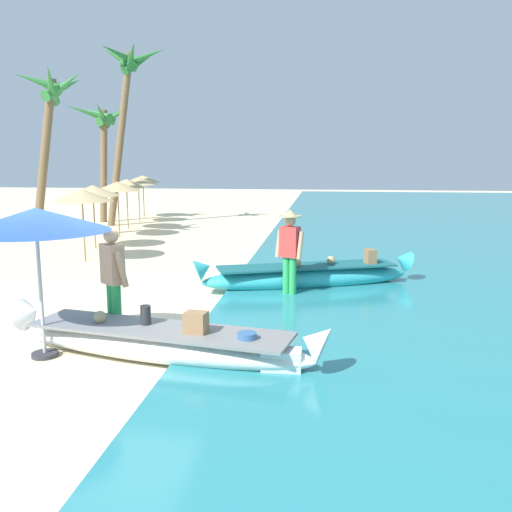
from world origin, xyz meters
The scene contains 16 objects.
ground_plane centered at (0.00, 0.00, 0.00)m, with size 80.00×80.00×0.00m, color beige.
boat_white_foreground centered at (1.14, -0.89, 0.26)m, with size 4.68×1.63×0.76m.
boat_cyan_midground centered at (2.97, 3.46, 0.29)m, with size 4.59×2.21×0.82m.
person_vendor_hatted centered at (2.65, 2.68, 1.01)m, with size 0.58×0.44×1.74m.
person_tourist_customer centered at (0.24, -0.22, 0.97)m, with size 0.55×0.50×1.71m.
patio_umbrella_large centered at (-0.49, -0.97, 1.89)m, with size 1.95×1.95×2.07m.
parasol_row_0 centered at (-3.00, 5.94, 1.75)m, with size 1.60×1.60×1.91m.
parasol_row_1 centered at (-3.57, 7.96, 1.75)m, with size 1.60×1.60×1.91m.
parasol_row_2 centered at (-3.77, 10.44, 1.75)m, with size 1.60×1.60×1.91m.
parasol_row_3 centered at (-4.22, 12.52, 1.75)m, with size 1.60×1.60×1.91m.
parasol_row_4 centered at (-4.53, 14.77, 1.75)m, with size 1.60×1.60×1.91m.
parasol_row_5 centered at (-5.02, 16.80, 1.75)m, with size 1.60×1.60×1.91m.
palm_tree_tall_inland centered at (-5.95, 14.72, 3.94)m, with size 2.55×2.82×4.95m.
palm_tree_leaning_seaward centered at (-4.39, 13.53, 5.55)m, with size 2.62×2.49×7.00m.
palm_tree_mid_cluster centered at (-5.52, 9.48, 4.32)m, with size 2.19×2.94×5.54m.
cooler_box centered at (2.82, -1.27, 0.18)m, with size 0.50×0.29×0.36m, color silver.
Camera 1 is at (3.35, -7.87, 2.72)m, focal length 38.98 mm.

